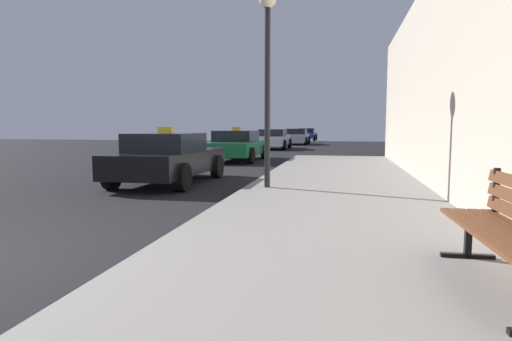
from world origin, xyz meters
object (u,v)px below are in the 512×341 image
car_black (169,158)px  car_green (237,145)px  street_lamp (267,53)px  car_white (273,139)px  car_blue (307,134)px  car_silver (297,136)px

car_black → car_green: 7.51m
car_black → street_lamp: bearing=-24.8°
car_white → car_blue: bearing=87.6°
car_green → car_white: 9.87m
car_green → car_white: bearing=90.2°
street_lamp → car_green: bearing=107.7°
car_black → car_white: size_ratio=0.96×
car_silver → car_green: bearing=-92.2°
street_lamp → car_blue: size_ratio=0.90×
car_green → car_white: car_green is taller
car_white → car_silver: (0.70, 7.70, 0.00)m
street_lamp → car_black: size_ratio=0.97×
car_white → car_silver: 7.74m
car_black → car_blue: size_ratio=0.93×
car_blue → car_silver: bearing=-90.2°
car_green → car_silver: size_ratio=0.99×
car_black → car_white: bearing=90.3°
car_white → car_blue: same height
street_lamp → car_green: street_lamp is taller
street_lamp → car_silver: 26.54m
car_silver → street_lamp: bearing=-85.4°
car_silver → car_blue: 9.80m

